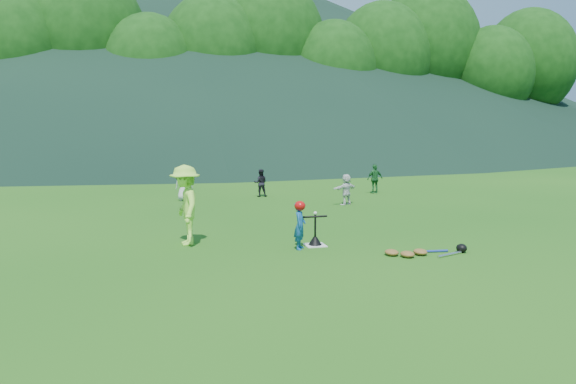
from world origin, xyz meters
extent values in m
plane|color=#1A5313|center=(0.00, 0.00, 0.00)|extent=(120.00, 120.00, 0.00)
cube|color=silver|center=(0.00, 0.00, 0.01)|extent=(0.45, 0.45, 0.02)
sphere|color=white|center=(0.00, 0.00, 0.74)|extent=(0.08, 0.08, 0.08)
imported|color=#144D8A|center=(-0.42, -0.25, 0.52)|extent=(0.38, 0.45, 1.03)
imported|color=#A9F447|center=(-2.79, 0.81, 0.90)|extent=(0.75, 1.21, 1.80)
imported|color=silver|center=(-2.38, 7.90, 0.61)|extent=(0.63, 0.43, 1.22)
imported|color=black|center=(0.41, 8.28, 0.50)|extent=(0.55, 0.46, 1.01)
imported|color=#1D612A|center=(4.85, 8.15, 0.56)|extent=(0.68, 0.36, 1.12)
imported|color=silver|center=(2.77, 5.63, 0.51)|extent=(0.99, 0.67, 1.03)
cone|color=black|center=(0.00, 0.00, 0.11)|extent=(0.30, 0.30, 0.18)
cylinder|color=black|center=(0.00, 0.00, 0.45)|extent=(0.04, 0.04, 0.50)
ellipsoid|color=#B10B0C|center=(-0.42, -0.25, 0.95)|extent=(0.24, 0.26, 0.22)
cylinder|color=black|center=(-0.12, -0.24, 0.70)|extent=(0.62, 0.14, 0.07)
ellipsoid|color=olive|center=(1.53, -1.49, 0.06)|extent=(0.28, 0.34, 0.13)
ellipsoid|color=olive|center=(1.88, -1.37, 0.06)|extent=(0.28, 0.34, 0.13)
ellipsoid|color=olive|center=(1.28, -1.27, 0.06)|extent=(0.28, 0.34, 0.13)
cylinder|color=silver|center=(2.43, -1.59, 0.03)|extent=(0.69, 0.32, 0.06)
cylinder|color=#263FA5|center=(2.23, -1.24, 0.03)|extent=(0.68, 0.12, 0.05)
ellipsoid|color=black|center=(2.83, -1.39, 0.09)|extent=(0.22, 0.24, 0.19)
cube|color=gray|center=(0.00, 28.00, 0.60)|extent=(70.00, 0.03, 1.20)
cube|color=yellow|center=(0.00, 28.00, 1.24)|extent=(70.00, 0.08, 0.08)
cylinder|color=gray|center=(0.00, 28.00, 0.60)|extent=(0.07, 0.07, 1.30)
cylinder|color=#382314|center=(-12.80, 33.50, 1.89)|extent=(0.56, 0.56, 3.78)
ellipsoid|color=#164711|center=(-12.80, 33.50, 7.88)|extent=(8.21, 8.21, 9.44)
cylinder|color=#382314|center=(-8.00, 35.00, 2.19)|extent=(0.56, 0.56, 4.38)
ellipsoid|color=#164711|center=(-8.00, 35.00, 9.12)|extent=(9.50, 9.50, 10.92)
cylinder|color=#382314|center=(-3.20, 32.00, 1.61)|extent=(0.56, 0.56, 3.22)
ellipsoid|color=#164711|center=(-3.20, 32.00, 6.72)|extent=(6.99, 6.99, 8.04)
cylinder|color=#382314|center=(1.60, 33.50, 1.91)|extent=(0.56, 0.56, 3.81)
ellipsoid|color=#164711|center=(1.60, 33.50, 7.96)|extent=(8.28, 8.28, 9.53)
cylinder|color=#382314|center=(6.40, 35.00, 2.20)|extent=(0.56, 0.56, 4.41)
ellipsoid|color=#164711|center=(6.40, 35.00, 9.20)|extent=(9.58, 9.58, 11.01)
cylinder|color=#382314|center=(11.20, 32.00, 1.63)|extent=(0.56, 0.56, 3.25)
ellipsoid|color=#164711|center=(11.20, 32.00, 6.79)|extent=(7.07, 7.07, 8.13)
cylinder|color=#382314|center=(16.00, 33.50, 1.92)|extent=(0.56, 0.56, 3.85)
ellipsoid|color=#164711|center=(16.00, 33.50, 8.03)|extent=(8.36, 8.36, 9.61)
cylinder|color=#382314|center=(20.80, 35.00, 2.22)|extent=(0.56, 0.56, 4.44)
ellipsoid|color=#164711|center=(20.80, 35.00, 9.27)|extent=(9.65, 9.65, 11.10)
cylinder|color=#382314|center=(25.60, 32.00, 1.64)|extent=(0.56, 0.56, 3.29)
ellipsoid|color=#164711|center=(25.60, 32.00, 6.86)|extent=(7.14, 7.14, 8.22)
cylinder|color=#382314|center=(30.40, 33.50, 1.94)|extent=(0.56, 0.56, 3.88)
ellipsoid|color=#164711|center=(30.40, 33.50, 8.10)|extent=(8.44, 8.44, 9.70)
cone|color=black|center=(0.00, 83.00, 16.00)|extent=(140.00, 140.00, 32.00)
camera|label=1|loc=(-3.58, -11.79, 2.79)|focal=35.00mm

